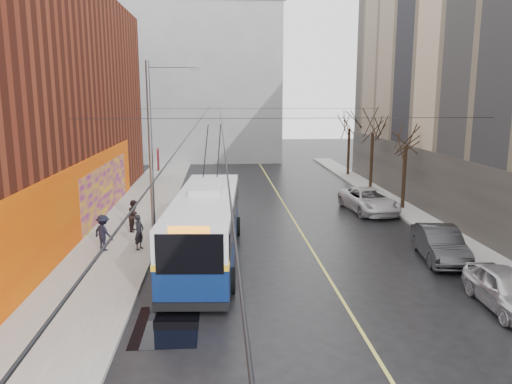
{
  "coord_description": "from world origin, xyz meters",
  "views": [
    {
      "loc": [
        -2.92,
        -15.0,
        7.33
      ],
      "look_at": [
        -1.07,
        9.68,
        2.54
      ],
      "focal_mm": 35.0,
      "sensor_mm": 36.0,
      "label": 1
    }
  ],
  "objects_px": {
    "pedestrian_a": "(139,232)",
    "parked_car_a": "(507,289)",
    "following_car": "(199,191)",
    "pedestrian_c": "(103,233)",
    "tree_near": "(406,133)",
    "pedestrian_b": "(134,216)",
    "parked_car_c": "(369,200)",
    "trolleybus": "(206,225)",
    "parked_car_b": "(440,244)",
    "streetlight_pole": "(154,147)",
    "tree_far": "(350,120)",
    "tree_mid": "(373,123)"
  },
  "relations": [
    {
      "from": "pedestrian_a",
      "to": "parked_car_a",
      "type": "bearing_deg",
      "value": -97.65
    },
    {
      "from": "following_car",
      "to": "pedestrian_c",
      "type": "xyz_separation_m",
      "value": [
        -4.01,
        -11.88,
        0.32
      ]
    },
    {
      "from": "tree_near",
      "to": "pedestrian_b",
      "type": "xyz_separation_m",
      "value": [
        -16.49,
        -4.56,
        -3.97
      ]
    },
    {
      "from": "pedestrian_a",
      "to": "parked_car_c",
      "type": "bearing_deg",
      "value": -40.11
    },
    {
      "from": "pedestrian_a",
      "to": "following_car",
      "type": "bearing_deg",
      "value": 9.51
    },
    {
      "from": "pedestrian_c",
      "to": "trolleybus",
      "type": "bearing_deg",
      "value": -158.42
    },
    {
      "from": "parked_car_a",
      "to": "pedestrian_a",
      "type": "distance_m",
      "value": 15.62
    },
    {
      "from": "trolleybus",
      "to": "pedestrian_c",
      "type": "relative_size",
      "value": 7.17
    },
    {
      "from": "parked_car_a",
      "to": "pedestrian_a",
      "type": "relative_size",
      "value": 2.45
    },
    {
      "from": "tree_near",
      "to": "parked_car_b",
      "type": "xyz_separation_m",
      "value": [
        -2.0,
        -10.01,
        -4.22
      ]
    },
    {
      "from": "parked_car_b",
      "to": "parked_car_c",
      "type": "relative_size",
      "value": 0.84
    },
    {
      "from": "streetlight_pole",
      "to": "tree_far",
      "type": "height_order",
      "value": "streetlight_pole"
    },
    {
      "from": "tree_near",
      "to": "pedestrian_a",
      "type": "distance_m",
      "value": 18.05
    },
    {
      "from": "following_car",
      "to": "pedestrian_c",
      "type": "distance_m",
      "value": 12.54
    },
    {
      "from": "parked_car_a",
      "to": "parked_car_b",
      "type": "distance_m",
      "value": 5.32
    },
    {
      "from": "parked_car_c",
      "to": "following_car",
      "type": "bearing_deg",
      "value": 151.69
    },
    {
      "from": "parked_car_b",
      "to": "parked_car_c",
      "type": "height_order",
      "value": "same"
    },
    {
      "from": "tree_near",
      "to": "trolleybus",
      "type": "height_order",
      "value": "tree_near"
    },
    {
      "from": "parked_car_a",
      "to": "parked_car_b",
      "type": "xyz_separation_m",
      "value": [
        0.0,
        5.32,
        0.04
      ]
    },
    {
      "from": "trolleybus",
      "to": "parked_car_b",
      "type": "height_order",
      "value": "trolleybus"
    },
    {
      "from": "parked_car_c",
      "to": "streetlight_pole",
      "type": "bearing_deg",
      "value": -162.88
    },
    {
      "from": "tree_near",
      "to": "following_car",
      "type": "height_order",
      "value": "tree_near"
    },
    {
      "from": "parked_car_b",
      "to": "pedestrian_c",
      "type": "distance_m",
      "value": 15.53
    },
    {
      "from": "parked_car_a",
      "to": "pedestrian_a",
      "type": "xyz_separation_m",
      "value": [
        -13.74,
        7.44,
        0.29
      ]
    },
    {
      "from": "tree_far",
      "to": "parked_car_b",
      "type": "relative_size",
      "value": 1.44
    },
    {
      "from": "streetlight_pole",
      "to": "pedestrian_a",
      "type": "relative_size",
      "value": 5.31
    },
    {
      "from": "tree_mid",
      "to": "parked_car_b",
      "type": "relative_size",
      "value": 1.46
    },
    {
      "from": "tree_near",
      "to": "following_car",
      "type": "xyz_separation_m",
      "value": [
        -13.38,
        3.96,
        -4.29
      ]
    },
    {
      "from": "tree_mid",
      "to": "parked_car_a",
      "type": "distance_m",
      "value": 22.87
    },
    {
      "from": "tree_near",
      "to": "parked_car_a",
      "type": "distance_m",
      "value": 16.03
    },
    {
      "from": "trolleybus",
      "to": "pedestrian_b",
      "type": "height_order",
      "value": "trolleybus"
    },
    {
      "from": "parked_car_b",
      "to": "pedestrian_c",
      "type": "height_order",
      "value": "pedestrian_c"
    },
    {
      "from": "following_car",
      "to": "pedestrian_b",
      "type": "bearing_deg",
      "value": -102.6
    },
    {
      "from": "parked_car_a",
      "to": "pedestrian_b",
      "type": "xyz_separation_m",
      "value": [
        -14.49,
        10.77,
        0.3
      ]
    },
    {
      "from": "trolleybus",
      "to": "following_car",
      "type": "height_order",
      "value": "trolleybus"
    },
    {
      "from": "tree_far",
      "to": "following_car",
      "type": "xyz_separation_m",
      "value": [
        -13.38,
        -10.04,
        -4.45
      ]
    },
    {
      "from": "pedestrian_a",
      "to": "pedestrian_c",
      "type": "xyz_separation_m",
      "value": [
        -1.65,
        -0.03,
        0.01
      ]
    },
    {
      "from": "tree_far",
      "to": "parked_car_c",
      "type": "bearing_deg",
      "value": -99.43
    },
    {
      "from": "tree_near",
      "to": "parked_car_c",
      "type": "bearing_deg",
      "value": -169.11
    },
    {
      "from": "streetlight_pole",
      "to": "tree_near",
      "type": "relative_size",
      "value": 1.41
    },
    {
      "from": "tree_near",
      "to": "parked_car_c",
      "type": "distance_m",
      "value": 4.88
    },
    {
      "from": "parked_car_b",
      "to": "following_car",
      "type": "xyz_separation_m",
      "value": [
        -11.38,
        13.96,
        -0.06
      ]
    },
    {
      "from": "tree_mid",
      "to": "following_car",
      "type": "height_order",
      "value": "tree_mid"
    },
    {
      "from": "parked_car_b",
      "to": "pedestrian_c",
      "type": "xyz_separation_m",
      "value": [
        -15.39,
        2.09,
        0.26
      ]
    },
    {
      "from": "tree_near",
      "to": "pedestrian_c",
      "type": "bearing_deg",
      "value": -155.52
    },
    {
      "from": "tree_mid",
      "to": "pedestrian_b",
      "type": "distance_m",
      "value": 20.58
    },
    {
      "from": "parked_car_a",
      "to": "pedestrian_c",
      "type": "relative_size",
      "value": 2.42
    },
    {
      "from": "tree_near",
      "to": "parked_car_c",
      "type": "relative_size",
      "value": 1.18
    },
    {
      "from": "trolleybus",
      "to": "pedestrian_b",
      "type": "bearing_deg",
      "value": 134.35
    },
    {
      "from": "tree_mid",
      "to": "parked_car_c",
      "type": "distance_m",
      "value": 9.04
    }
  ]
}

